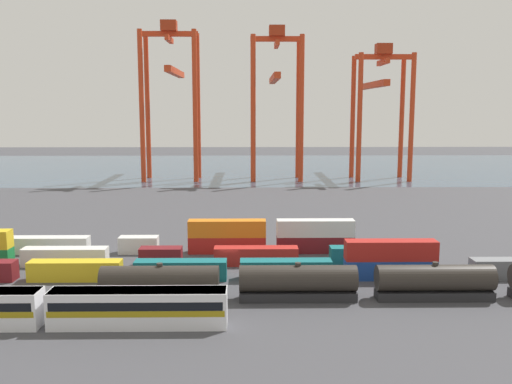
% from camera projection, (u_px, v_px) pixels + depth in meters
% --- Properties ---
extents(ground_plane, '(420.00, 420.00, 0.00)m').
position_uv_depth(ground_plane, '(236.00, 214.00, 120.31)').
color(ground_plane, '#424247').
extents(harbour_water, '(400.00, 110.00, 0.01)m').
position_uv_depth(harbour_water, '(241.00, 167.00, 214.48)').
color(harbour_water, '#384C60').
rests_on(harbour_water, ground_plane).
extents(passenger_train, '(37.61, 3.14, 3.90)m').
position_uv_depth(passenger_train, '(45.00, 307.00, 57.72)').
color(passenger_train, silver).
rests_on(passenger_train, ground_plane).
extents(freight_tank_row, '(78.64, 3.07, 4.53)m').
position_uv_depth(freight_tank_row, '(435.00, 281.00, 66.07)').
color(freight_tank_row, '#232326').
rests_on(freight_tank_row, ground_plane).
extents(shipping_container_1, '(12.10, 2.44, 2.60)m').
position_uv_depth(shipping_container_1, '(75.00, 270.00, 73.64)').
color(shipping_container_1, gold).
rests_on(shipping_container_1, ground_plane).
extents(shipping_container_2, '(12.10, 2.44, 2.60)m').
position_uv_depth(shipping_container_2, '(181.00, 270.00, 73.84)').
color(shipping_container_2, '#146066').
rests_on(shipping_container_2, ground_plane).
extents(shipping_container_3, '(12.10, 2.44, 2.60)m').
position_uv_depth(shipping_container_3, '(286.00, 270.00, 74.03)').
color(shipping_container_3, '#146066').
rests_on(shipping_container_3, ground_plane).
extents(shipping_container_4, '(12.10, 2.44, 2.60)m').
position_uv_depth(shipping_container_4, '(390.00, 269.00, 74.22)').
color(shipping_container_4, '#1C4299').
rests_on(shipping_container_4, ground_plane).
extents(shipping_container_5, '(12.10, 2.44, 2.60)m').
position_uv_depth(shipping_container_5, '(391.00, 250.00, 73.84)').
color(shipping_container_5, '#AD211C').
rests_on(shipping_container_5, shipping_container_4).
extents(shipping_container_6, '(6.04, 2.44, 2.60)m').
position_uv_depth(shipping_container_6, '(494.00, 269.00, 74.42)').
color(shipping_container_6, slate).
rests_on(shipping_container_6, ground_plane).
extents(shipping_container_11, '(12.10, 2.44, 2.60)m').
position_uv_depth(shipping_container_11, '(65.00, 257.00, 80.48)').
color(shipping_container_11, silver).
rests_on(shipping_container_11, ground_plane).
extents(shipping_container_12, '(6.04, 2.44, 2.60)m').
position_uv_depth(shipping_container_12, '(161.00, 256.00, 80.67)').
color(shipping_container_12, maroon).
rests_on(shipping_container_12, ground_plane).
extents(shipping_container_13, '(12.10, 2.44, 2.60)m').
position_uv_depth(shipping_container_13, '(256.00, 256.00, 80.86)').
color(shipping_container_13, '#AD211C').
rests_on(shipping_container_13, ground_plane).
extents(shipping_container_14, '(6.04, 2.44, 2.60)m').
position_uv_depth(shipping_container_14, '(351.00, 256.00, 81.05)').
color(shipping_container_14, '#146066').
rests_on(shipping_container_14, ground_plane).
extents(shipping_container_15, '(12.10, 2.44, 2.60)m').
position_uv_depth(shipping_container_15, '(50.00, 245.00, 87.30)').
color(shipping_container_15, silver).
rests_on(shipping_container_15, ground_plane).
extents(shipping_container_16, '(6.04, 2.44, 2.60)m').
position_uv_depth(shipping_container_16, '(139.00, 245.00, 87.49)').
color(shipping_container_16, silver).
rests_on(shipping_container_16, ground_plane).
extents(shipping_container_17, '(12.10, 2.44, 2.60)m').
position_uv_depth(shipping_container_17, '(227.00, 244.00, 87.68)').
color(shipping_container_17, '#AD211C').
rests_on(shipping_container_17, ground_plane).
extents(shipping_container_18, '(12.10, 2.44, 2.60)m').
position_uv_depth(shipping_container_18, '(227.00, 228.00, 87.30)').
color(shipping_container_18, orange).
rests_on(shipping_container_18, shipping_container_17).
extents(shipping_container_19, '(12.10, 2.44, 2.60)m').
position_uv_depth(shipping_container_19, '(315.00, 244.00, 87.88)').
color(shipping_container_19, maroon).
rests_on(shipping_container_19, ground_plane).
extents(shipping_container_20, '(12.10, 2.44, 2.60)m').
position_uv_depth(shipping_container_20, '(315.00, 228.00, 87.49)').
color(shipping_container_20, silver).
rests_on(shipping_container_20, shipping_container_19).
extents(gantry_crane_west, '(17.82, 36.94, 49.08)m').
position_uv_depth(gantry_crane_west, '(171.00, 86.00, 176.41)').
color(gantry_crane_west, red).
rests_on(gantry_crane_west, ground_plane).
extents(gantry_crane_central, '(16.30, 40.48, 47.63)m').
position_uv_depth(gantry_crane_central, '(276.00, 89.00, 177.62)').
color(gantry_crane_central, red).
rests_on(gantry_crane_central, ground_plane).
extents(gantry_crane_east, '(17.60, 39.77, 42.28)m').
position_uv_depth(gantry_crane_east, '(379.00, 97.00, 178.49)').
color(gantry_crane_east, red).
rests_on(gantry_crane_east, ground_plane).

